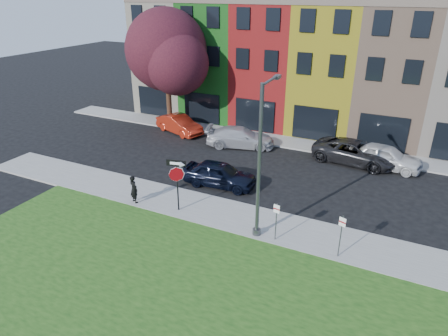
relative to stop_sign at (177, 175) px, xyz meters
The scene contains 15 objects.
ground 4.90m from the stop_sign, 30.72° to the right, with size 120.00×120.00×0.00m, color black.
sidewalk_near 6.19m from the stop_sign, ahead, with size 40.00×3.00×0.12m, color gray.
sidewalk_far 12.97m from the stop_sign, 86.61° to the left, with size 40.00×2.40×0.12m, color gray.
rowhouse_block 19.20m from the stop_sign, 86.21° to the left, with size 30.00×10.12×10.00m.
stop_sign is the anchor object (origin of this frame).
man 2.98m from the stop_sign, behind, with size 0.69×0.57×1.62m, color black.
sedan_near 4.13m from the stop_sign, 81.40° to the left, with size 4.61×2.13×1.53m, color black.
parked_car_red 13.10m from the stop_sign, 121.70° to the left, with size 4.78×2.99×1.49m, color maroon.
parked_car_silver 10.59m from the stop_sign, 95.44° to the left, with size 5.55×3.54×1.50m, color #ABAAAF.
parked_car_dark 13.36m from the stop_sign, 56.25° to the left, with size 5.94×3.26×1.58m, color black.
parked_car_white 14.60m from the stop_sign, 49.95° to the left, with size 4.89×2.36×1.61m, color silver.
street_lamp 4.96m from the stop_sign, ahead, with size 0.42×2.58×7.42m.
parking_sign_a 5.72m from the stop_sign, ahead, with size 0.32×0.11×1.96m.
parking_sign_b 8.66m from the stop_sign, ahead, with size 0.31×0.14×2.09m.
tree_purple 15.32m from the stop_sign, 124.30° to the left, with size 7.94×6.94×9.72m.
Camera 1 is at (6.75, -13.56, 11.12)m, focal length 32.00 mm.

